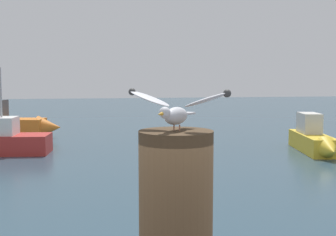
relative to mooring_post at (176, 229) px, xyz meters
name	(u,v)px	position (x,y,z in m)	size (l,w,h in m)	color
mooring_post	(176,229)	(0.00, 0.00, 0.00)	(0.43, 0.43, 1.15)	#4C3823
seagull	(176,109)	(0.00, 0.00, 0.70)	(0.56, 0.48, 0.24)	tan
boat_orange	(10,125)	(-4.30, 19.33, -1.40)	(5.01, 2.20, 1.88)	orange
boat_yellow	(314,140)	(8.08, 12.72, -1.50)	(1.73, 4.18, 1.54)	yellow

